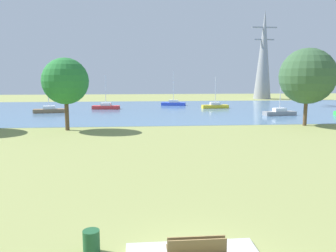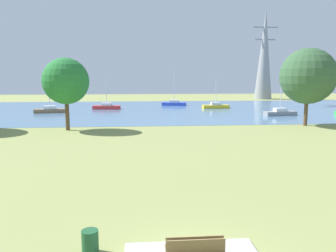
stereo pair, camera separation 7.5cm
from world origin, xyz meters
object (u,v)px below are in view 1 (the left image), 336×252
Objects in this scene: litter_bin at (91,242)px; tree_west_near at (65,81)px; bench_facing_water at (195,250)px; sailboat_blue at (173,103)px; sailboat_gray at (279,112)px; sailboat_yellow at (215,106)px; sailboat_red at (106,107)px; tree_west_far at (307,76)px; electricity_pylon at (264,55)px; sailboat_brown at (49,110)px.

litter_bin is 27.89m from tree_west_near.
bench_facing_water is 58.08m from sailboat_blue.
sailboat_yellow is at bearing 120.21° from sailboat_gray.
tree_west_near is (-14.78, -30.14, 4.84)m from sailboat_blue.
sailboat_yellow is 32.50m from tree_west_near.
sailboat_red is (-4.09, 50.47, 0.05)m from litter_bin.
sailboat_yellow is 0.82× the size of sailboat_blue.
tree_west_near is 0.86× the size of tree_west_far.
litter_bin is at bearing -127.52° from tree_west_far.
litter_bin is 50.64m from sailboat_red.
tree_west_near is (-6.11, 26.76, 4.90)m from litter_bin.
bench_facing_water is 0.23× the size of tree_west_near.
sailboat_red is 0.67× the size of tree_west_far.
sailboat_brown is at bearing -147.01° from electricity_pylon.
electricity_pylon reaches higher than litter_bin.
sailboat_blue is at bearing 137.09° from sailboat_yellow.
sailboat_yellow is 9.55m from sailboat_blue.
sailboat_gray is at bearing -106.50° from electricity_pylon.
bench_facing_water is 29.65m from tree_west_near.
litter_bin is at bearing -114.11° from electricity_pylon.
sailboat_red is at bearing 98.22° from bench_facing_water.
litter_bin is (-3.33, 0.93, -0.07)m from bench_facing_water.
electricity_pylon is (17.95, 24.71, 10.81)m from sailboat_yellow.
sailboat_brown is 38.51m from tree_west_far.
sailboat_red reaches higher than sailboat_gray.
electricity_pylon reaches higher than tree_west_near.
tree_west_near is at bearing -158.18° from sailboat_gray.
electricity_pylon reaches higher than sailboat_red.
tree_west_near is (6.52, -18.33, 4.83)m from sailboat_brown.
sailboat_brown is at bearing -147.75° from sailboat_red.
sailboat_blue reaches higher than bench_facing_water.
electricity_pylon is at bearing 54.00° from sailboat_yellow.
sailboat_blue is at bearing 127.05° from sailboat_gray.
tree_west_near is at bearing -129.41° from electricity_pylon.
sailboat_gray is 14.00m from sailboat_yellow.
sailboat_gray is (22.71, 38.30, 0.05)m from litter_bin.
bench_facing_water is 0.30× the size of sailboat_red.
tree_west_far reaches higher than bench_facing_water.
sailboat_brown is at bearing 169.12° from sailboat_gray.
tree_west_far is at bearing -75.69° from sailboat_yellow.
sailboat_gray is 29.44m from sailboat_red.
electricity_pylon reaches higher than bench_facing_water.
sailboat_blue is (-7.00, 6.50, 0.01)m from sailboat_yellow.
sailboat_yellow is 0.63× the size of tree_west_far.
tree_west_near is (-2.01, -23.71, 4.85)m from sailboat_red.
sailboat_yellow reaches higher than litter_bin.
tree_west_far is 0.41× the size of electricity_pylon.
electricity_pylon is (39.73, 48.35, 5.96)m from tree_west_near.
litter_bin is 0.10× the size of sailboat_brown.
litter_bin is 0.13× the size of sailboat_red.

